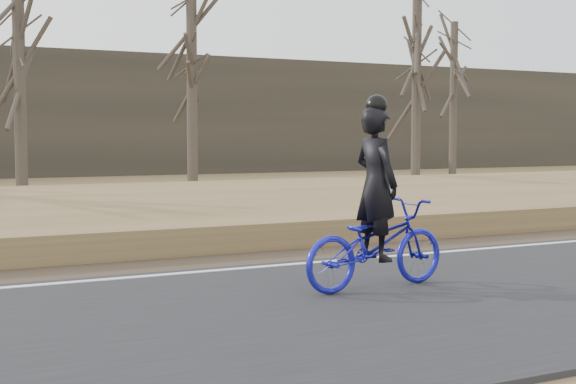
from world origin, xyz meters
name	(u,v)px	position (x,y,z in m)	size (l,w,h in m)	color
ground	(276,273)	(0.00, 0.00, 0.00)	(120.00, 120.00, 0.00)	olive
road	(372,303)	(0.00, -2.50, 0.03)	(120.00, 6.00, 0.06)	black
edge_line	(270,266)	(0.00, 0.20, 0.07)	(120.00, 0.12, 0.01)	silver
shoulder	(242,260)	(0.00, 1.20, 0.02)	(120.00, 1.60, 0.04)	#473A2B
embankment	(178,227)	(0.00, 4.20, 0.22)	(120.00, 5.00, 0.44)	olive
ballast	(123,210)	(0.00, 8.00, 0.23)	(120.00, 3.00, 0.45)	slate
railroad	(123,197)	(0.00, 8.00, 0.53)	(120.00, 2.40, 0.29)	black
cyclist	(376,228)	(0.45, -1.88, 0.81)	(2.14, 0.93, 2.37)	#17179E
bare_tree_near_left	(20,83)	(-1.24, 14.60, 3.50)	(0.36, 0.36, 7.00)	#453D32
bare_tree_center	(192,82)	(4.58, 15.87, 3.78)	(0.36, 0.36, 7.56)	#453D32
bare_tree_right	(416,91)	(12.53, 13.96, 3.57)	(0.36, 0.36, 7.13)	#453D32
bare_tree_far_right	(453,100)	(18.56, 19.40, 3.57)	(0.36, 0.36, 7.13)	#453D32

